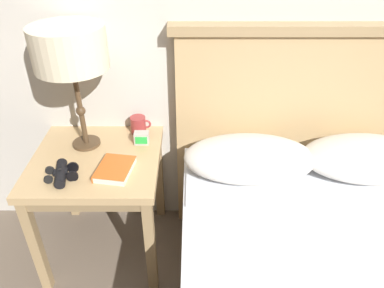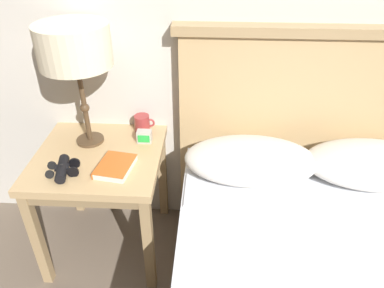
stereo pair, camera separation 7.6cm
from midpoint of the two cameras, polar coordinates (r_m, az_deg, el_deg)
The scene contains 6 objects.
nightstand at distance 1.82m, azimuth -15.21°, elevation -3.87°, with size 0.58×0.58×0.59m.
table_lamp at distance 1.68m, azimuth -19.36°, elevation 13.35°, with size 0.31×0.31×0.56m.
book_on_nightstand at distance 1.65m, azimuth -12.97°, elevation -3.76°, with size 0.17×0.20×0.03m.
binoculars_pair at distance 1.68m, azimuth -20.47°, elevation -4.19°, with size 0.15×0.16×0.05m.
coffee_mug at distance 1.89m, azimuth -9.23°, elevation 2.90°, with size 0.10×0.08×0.08m.
alarm_clock at distance 1.81m, azimuth -8.80°, elevation 0.91°, with size 0.07×0.05×0.06m.
Camera 1 is at (-0.16, -0.74, 1.57)m, focal length 35.00 mm.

